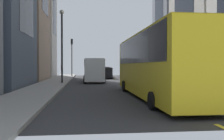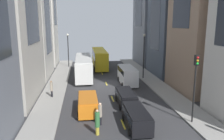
{
  "view_description": "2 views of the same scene",
  "coord_description": "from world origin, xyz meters",
  "px_view_note": "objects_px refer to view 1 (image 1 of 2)",
  "views": [
    {
      "loc": [
        4.03,
        27.49,
        1.82
      ],
      "look_at": [
        1.16,
        0.32,
        1.36
      ],
      "focal_mm": 40.96,
      "sensor_mm": 36.0,
      "label": 1
    },
    {
      "loc": [
        -3.45,
        -32.28,
        8.79
      ],
      "look_at": [
        1.11,
        1.8,
        1.7
      ],
      "focal_mm": 35.93,
      "sensor_mm": 36.0,
      "label": 2
    }
  ],
  "objects_px": {
    "streetcar_yellow": "(156,60)",
    "car_black_1": "(105,72)",
    "traffic_light_near_corner": "(72,50)",
    "pedestrian_walking_far": "(122,70)",
    "city_bus_white": "(166,64)",
    "car_orange_2": "(132,71)",
    "pedestrian_crossing_mid": "(123,70)",
    "pedestrian_waiting_curb": "(169,70)",
    "delivery_van_white": "(94,69)",
    "car_black_0": "(103,71)",
    "pedestrian_crossing_near": "(62,69)"
  },
  "relations": [
    {
      "from": "pedestrian_waiting_curb",
      "to": "car_black_0",
      "type": "bearing_deg",
      "value": -78.34
    },
    {
      "from": "streetcar_yellow",
      "to": "pedestrian_crossing_mid",
      "type": "xyz_separation_m",
      "value": [
        -2.46,
        -29.05,
        -1.0
      ]
    },
    {
      "from": "pedestrian_waiting_curb",
      "to": "delivery_van_white",
      "type": "bearing_deg",
      "value": -4.32
    },
    {
      "from": "delivery_van_white",
      "to": "car_black_0",
      "type": "height_order",
      "value": "delivery_van_white"
    },
    {
      "from": "car_black_1",
      "to": "pedestrian_crossing_near",
      "type": "distance_m",
      "value": 10.61
    },
    {
      "from": "pedestrian_walking_far",
      "to": "delivery_van_white",
      "type": "bearing_deg",
      "value": -59.03
    },
    {
      "from": "city_bus_white",
      "to": "car_orange_2",
      "type": "height_order",
      "value": "city_bus_white"
    },
    {
      "from": "delivery_van_white",
      "to": "car_black_1",
      "type": "distance_m",
      "value": 8.89
    },
    {
      "from": "car_black_0",
      "to": "traffic_light_near_corner",
      "type": "xyz_separation_m",
      "value": [
        5.16,
        0.1,
        3.39
      ]
    },
    {
      "from": "pedestrian_crossing_mid",
      "to": "traffic_light_near_corner",
      "type": "bearing_deg",
      "value": -73.99
    },
    {
      "from": "car_orange_2",
      "to": "pedestrian_crossing_mid",
      "type": "relative_size",
      "value": 2.14
    },
    {
      "from": "delivery_van_white",
      "to": "traffic_light_near_corner",
      "type": "xyz_separation_m",
      "value": [
        3.1,
        -14.04,
        2.83
      ]
    },
    {
      "from": "delivery_van_white",
      "to": "car_black_1",
      "type": "height_order",
      "value": "delivery_van_white"
    },
    {
      "from": "streetcar_yellow",
      "to": "pedestrian_crossing_mid",
      "type": "distance_m",
      "value": 29.17
    },
    {
      "from": "city_bus_white",
      "to": "pedestrian_walking_far",
      "type": "bearing_deg",
      "value": -86.17
    },
    {
      "from": "city_bus_white",
      "to": "car_black_0",
      "type": "xyz_separation_m",
      "value": [
        4.31,
        -19.72,
        -1.05
      ]
    },
    {
      "from": "car_black_0",
      "to": "pedestrian_waiting_curb",
      "type": "relative_size",
      "value": 2.27
    },
    {
      "from": "car_orange_2",
      "to": "pedestrian_waiting_curb",
      "type": "xyz_separation_m",
      "value": [
        -4.2,
        5.03,
        0.25
      ]
    },
    {
      "from": "streetcar_yellow",
      "to": "car_orange_2",
      "type": "xyz_separation_m",
      "value": [
        -3.08,
        -24.19,
        -1.15
      ]
    },
    {
      "from": "car_black_1",
      "to": "car_black_0",
      "type": "bearing_deg",
      "value": -91.58
    },
    {
      "from": "streetcar_yellow",
      "to": "car_black_1",
      "type": "relative_size",
      "value": 2.68
    },
    {
      "from": "car_black_1",
      "to": "pedestrian_waiting_curb",
      "type": "xyz_separation_m",
      "value": [
        -8.39,
        3.55,
        0.29
      ]
    },
    {
      "from": "city_bus_white",
      "to": "car_orange_2",
      "type": "xyz_separation_m",
      "value": [
        0.27,
        -15.72,
        -1.04
      ]
    },
    {
      "from": "car_black_0",
      "to": "pedestrian_crossing_mid",
      "type": "bearing_deg",
      "value": -165.78
    },
    {
      "from": "traffic_light_near_corner",
      "to": "car_black_1",
      "type": "bearing_deg",
      "value": 132.96
    },
    {
      "from": "car_black_1",
      "to": "car_orange_2",
      "type": "bearing_deg",
      "value": -160.5
    },
    {
      "from": "car_orange_2",
      "to": "pedestrian_waiting_curb",
      "type": "relative_size",
      "value": 2.3
    },
    {
      "from": "car_orange_2",
      "to": "pedestrian_waiting_curb",
      "type": "bearing_deg",
      "value": 129.82
    },
    {
      "from": "car_orange_2",
      "to": "pedestrian_waiting_curb",
      "type": "height_order",
      "value": "pedestrian_waiting_curb"
    },
    {
      "from": "pedestrian_crossing_mid",
      "to": "traffic_light_near_corner",
      "type": "relative_size",
      "value": 0.36
    },
    {
      "from": "car_orange_2",
      "to": "traffic_light_near_corner",
      "type": "bearing_deg",
      "value": -22.95
    },
    {
      "from": "traffic_light_near_corner",
      "to": "pedestrian_walking_far",
      "type": "bearing_deg",
      "value": 174.41
    },
    {
      "from": "streetcar_yellow",
      "to": "car_black_1",
      "type": "xyz_separation_m",
      "value": [
        1.11,
        -22.71,
        -1.19
      ]
    },
    {
      "from": "streetcar_yellow",
      "to": "pedestrian_waiting_curb",
      "type": "relative_size",
      "value": 6.11
    },
    {
      "from": "delivery_van_white",
      "to": "traffic_light_near_corner",
      "type": "height_order",
      "value": "traffic_light_near_corner"
    },
    {
      "from": "delivery_van_white",
      "to": "pedestrian_crossing_near",
      "type": "distance_m",
      "value": 17.47
    },
    {
      "from": "streetcar_yellow",
      "to": "delivery_van_white",
      "type": "height_order",
      "value": "streetcar_yellow"
    },
    {
      "from": "car_orange_2",
      "to": "pedestrian_waiting_curb",
      "type": "distance_m",
      "value": 6.56
    },
    {
      "from": "car_black_0",
      "to": "pedestrian_walking_far",
      "type": "relative_size",
      "value": 2.21
    },
    {
      "from": "car_black_1",
      "to": "pedestrian_walking_far",
      "type": "xyz_separation_m",
      "value": [
        -3.2,
        -4.57,
        0.17
      ]
    },
    {
      "from": "city_bus_white",
      "to": "car_black_0",
      "type": "distance_m",
      "value": 20.21
    },
    {
      "from": "car_orange_2",
      "to": "pedestrian_crossing_mid",
      "type": "height_order",
      "value": "pedestrian_crossing_mid"
    },
    {
      "from": "streetcar_yellow",
      "to": "pedestrian_crossing_mid",
      "type": "bearing_deg",
      "value": -94.84
    },
    {
      "from": "car_black_1",
      "to": "car_orange_2",
      "type": "distance_m",
      "value": 4.45
    },
    {
      "from": "pedestrian_waiting_curb",
      "to": "traffic_light_near_corner",
      "type": "bearing_deg",
      "value": -64.4
    },
    {
      "from": "pedestrian_crossing_near",
      "to": "city_bus_white",
      "type": "bearing_deg",
      "value": 120.39
    },
    {
      "from": "streetcar_yellow",
      "to": "traffic_light_near_corner",
      "type": "height_order",
      "value": "traffic_light_near_corner"
    },
    {
      "from": "car_black_0",
      "to": "pedestrian_waiting_curb",
      "type": "height_order",
      "value": "pedestrian_waiting_curb"
    },
    {
      "from": "city_bus_white",
      "to": "car_orange_2",
      "type": "relative_size",
      "value": 2.75
    },
    {
      "from": "streetcar_yellow",
      "to": "pedestrian_crossing_near",
      "type": "relative_size",
      "value": 5.75
    }
  ]
}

